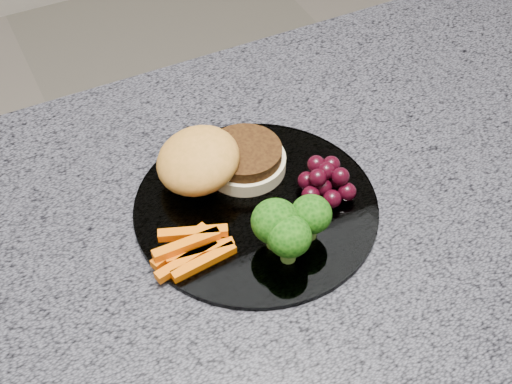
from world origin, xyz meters
TOP-DOWN VIEW (x-y plane):
  - countertop at (0.00, 0.00)m, footprint 1.20×0.60m
  - plate at (0.04, 0.03)m, footprint 0.26×0.26m
  - burger at (0.02, 0.08)m, footprint 0.15×0.10m
  - carrot_sticks at (-0.04, -0.00)m, footprint 0.09×0.06m
  - broccoli at (0.05, -0.04)m, footprint 0.08×0.07m
  - grape_bunch at (0.12, 0.01)m, footprint 0.06×0.06m

SIDE VIEW (x-z plane):
  - countertop at x=0.00m, z-range 0.86..0.90m
  - plate at x=0.04m, z-range 0.90..0.91m
  - carrot_sticks at x=-0.04m, z-range 0.90..0.92m
  - grape_bunch at x=0.12m, z-range 0.90..0.94m
  - burger at x=0.02m, z-range 0.90..0.95m
  - broccoli at x=0.05m, z-range 0.91..0.97m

